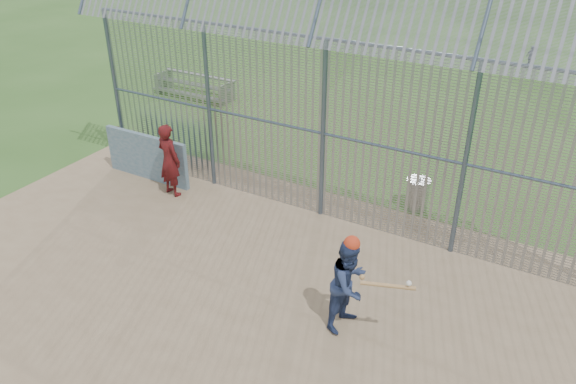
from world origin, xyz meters
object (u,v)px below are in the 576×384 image
Objects in this scene: batter at (349,285)px; onlooker at (169,160)px; dugout_wall at (147,157)px; bleacher at (194,86)px; trash_can at (417,194)px.

batter is 0.92× the size of onlooker.
dugout_wall is 0.83× the size of bleacher.
batter reaches higher than trash_can.
batter is at bearing -86.91° from trash_can.
bleacher is (-3.96, 5.94, -0.51)m from onlooker.
trash_can is (5.37, 2.29, -0.54)m from onlooker.
onlooker is 7.15m from bleacher.
onlooker is (-5.61, 2.11, 0.07)m from batter.
onlooker reaches higher than trash_can.
dugout_wall is at bearing -163.01° from trash_can.
batter is 4.43m from trash_can.
trash_can is 0.27× the size of bleacher.
batter is (6.65, -2.44, 0.23)m from dugout_wall.
onlooker reaches higher than dugout_wall.
trash_can is at bearing -146.54° from onlooker.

